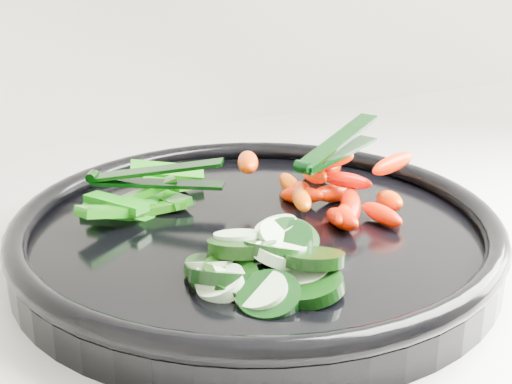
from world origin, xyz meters
TOP-DOWN VIEW (x-y plane):
  - veggie_tray at (-0.53, 1.63)m, footprint 0.41×0.41m
  - cucumber_pile at (-0.57, 1.56)m, footprint 0.12×0.12m
  - carrot_pile at (-0.46, 1.64)m, footprint 0.15×0.15m
  - pepper_pile at (-0.59, 1.72)m, footprint 0.13×0.10m
  - tong_carrot at (-0.45, 1.64)m, footprint 0.11×0.06m
  - tong_pepper at (-0.58, 1.71)m, footprint 0.10×0.08m

SIDE VIEW (x-z plane):
  - veggie_tray at x=-0.53m, z-range 0.93..0.97m
  - pepper_pile at x=-0.59m, z-range 0.95..0.98m
  - cucumber_pile at x=-0.57m, z-range 0.94..0.98m
  - carrot_pile at x=-0.46m, z-range 0.95..1.00m
  - tong_pepper at x=-0.58m, z-range 0.97..0.99m
  - tong_carrot at x=-0.45m, z-range 0.99..1.02m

